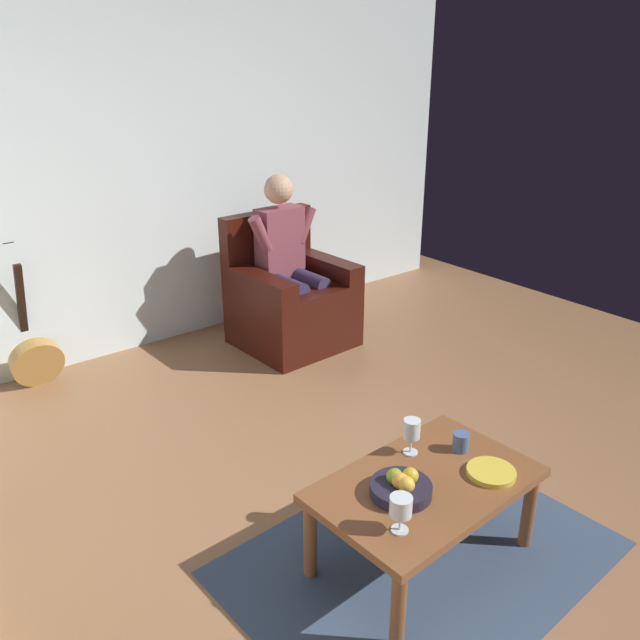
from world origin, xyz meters
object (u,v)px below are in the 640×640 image
at_px(candle_jar, 461,442).
at_px(coffee_table, 425,492).
at_px(armchair, 290,301).
at_px(wine_glass_far, 412,431).
at_px(person_seated, 289,257).
at_px(guitar, 35,356).
at_px(fruit_bowl, 401,487).
at_px(wine_glass_near, 401,508).
at_px(decorative_dish, 491,472).

bearing_deg(candle_jar, coffee_table, 12.02).
relative_size(armchair, wine_glass_far, 5.79).
bearing_deg(wine_glass_far, armchair, -111.79).
distance_m(person_seated, wine_glass_far, 2.28).
relative_size(guitar, fruit_bowl, 3.80).
bearing_deg(wine_glass_near, candle_jar, -160.62).
xyz_separation_m(person_seated, fruit_bowl, (1.10, 2.30, -0.24)).
relative_size(person_seated, candle_jar, 14.79).
height_order(coffee_table, decorative_dish, decorative_dish).
xyz_separation_m(wine_glass_near, fruit_bowl, (-0.16, -0.16, -0.07)).
xyz_separation_m(fruit_bowl, decorative_dish, (-0.41, 0.15, -0.03)).
bearing_deg(fruit_bowl, candle_jar, -172.35).
relative_size(wine_glass_far, fruit_bowl, 0.66).
bearing_deg(wine_glass_far, candle_jar, 146.93).
relative_size(coffee_table, fruit_bowl, 3.85).
distance_m(armchair, wine_glass_far, 2.29).
height_order(wine_glass_far, candle_jar, wine_glass_far).
xyz_separation_m(armchair, candle_jar, (0.65, 2.25, 0.13)).
distance_m(armchair, candle_jar, 2.34).
xyz_separation_m(wine_glass_near, candle_jar, (-0.61, -0.22, -0.06)).
xyz_separation_m(wine_glass_far, candle_jar, (-0.20, 0.13, -0.07)).
height_order(fruit_bowl, candle_jar, fruit_bowl).
xyz_separation_m(wine_glass_far, decorative_dish, (-0.16, 0.34, -0.11)).
relative_size(armchair, fruit_bowl, 3.84).
distance_m(guitar, candle_jar, 2.99).
bearing_deg(candle_jar, wine_glass_near, 19.38).
bearing_deg(person_seated, decorative_dish, 72.11).
relative_size(person_seated, decorative_dish, 6.10).
relative_size(wine_glass_near, candle_jar, 1.76).
bearing_deg(person_seated, wine_glass_far, 66.02).
bearing_deg(fruit_bowl, wine_glass_near, 43.48).
bearing_deg(person_seated, fruit_bowl, 62.39).
bearing_deg(guitar, coffee_table, 106.61).
bearing_deg(armchair, person_seated, 90.00).
relative_size(coffee_table, wine_glass_far, 5.80).
distance_m(person_seated, fruit_bowl, 2.56).
height_order(guitar, fruit_bowl, guitar).
bearing_deg(guitar, candle_jar, 112.50).
height_order(armchair, wine_glass_far, armchair).
distance_m(wine_glass_far, candle_jar, 0.25).
relative_size(wine_glass_near, decorative_dish, 0.73).
relative_size(armchair, coffee_table, 1.00).
height_order(guitar, candle_jar, guitar).
height_order(coffee_table, guitar, guitar).
distance_m(coffee_table, wine_glass_near, 0.39).
bearing_deg(armchair, fruit_bowl, 62.41).
distance_m(armchair, wine_glass_near, 2.77).
relative_size(person_seated, guitar, 1.32).
bearing_deg(person_seated, coffee_table, 65.52).
height_order(armchair, fruit_bowl, armchair).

